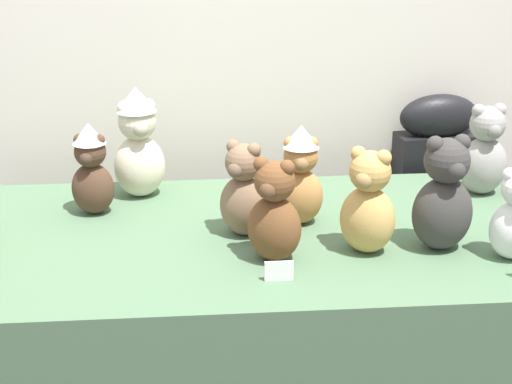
{
  "coord_description": "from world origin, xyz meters",
  "views": [
    {
      "loc": [
        -0.16,
        -1.67,
        1.64
      ],
      "look_at": [
        0.0,
        0.25,
        0.89
      ],
      "focal_mm": 53.85,
      "sensor_mm": 36.0,
      "label": 1
    }
  ],
  "objects_px": {
    "teddy_bear_caramel": "(300,176)",
    "teddy_bear_chestnut": "(274,214)",
    "teddy_bear_honey": "(368,205)",
    "teddy_bear_cocoa": "(92,170)",
    "teddy_bear_ash": "(485,152)",
    "instrument_case": "(429,228)",
    "teddy_bear_cream": "(138,144)",
    "display_table": "(256,352)",
    "teddy_bear_charcoal": "(444,197)",
    "teddy_bear_mocha": "(244,192)"
  },
  "relations": [
    {
      "from": "teddy_bear_cream",
      "to": "teddy_bear_cocoa",
      "type": "bearing_deg",
      "value": -149.01
    },
    {
      "from": "display_table",
      "to": "teddy_bear_charcoal",
      "type": "height_order",
      "value": "teddy_bear_charcoal"
    },
    {
      "from": "display_table",
      "to": "teddy_bear_chestnut",
      "type": "bearing_deg",
      "value": -79.14
    },
    {
      "from": "teddy_bear_charcoal",
      "to": "teddy_bear_honey",
      "type": "xyz_separation_m",
      "value": [
        -0.2,
        -0.0,
        -0.01
      ]
    },
    {
      "from": "display_table",
      "to": "teddy_bear_caramel",
      "type": "relative_size",
      "value": 6.16
    },
    {
      "from": "teddy_bear_caramel",
      "to": "teddy_bear_honey",
      "type": "bearing_deg",
      "value": -47.49
    },
    {
      "from": "teddy_bear_honey",
      "to": "display_table",
      "type": "bearing_deg",
      "value": -174.56
    },
    {
      "from": "teddy_bear_cocoa",
      "to": "teddy_bear_caramel",
      "type": "relative_size",
      "value": 0.95
    },
    {
      "from": "teddy_bear_ash",
      "to": "teddy_bear_chestnut",
      "type": "relative_size",
      "value": 1.05
    },
    {
      "from": "display_table",
      "to": "teddy_bear_caramel",
      "type": "xyz_separation_m",
      "value": [
        0.13,
        0.06,
        0.52
      ]
    },
    {
      "from": "teddy_bear_ash",
      "to": "teddy_bear_cocoa",
      "type": "distance_m",
      "value": 1.18
    },
    {
      "from": "teddy_bear_cocoa",
      "to": "teddy_bear_chestnut",
      "type": "relative_size",
      "value": 1.0
    },
    {
      "from": "teddy_bear_cream",
      "to": "teddy_bear_chestnut",
      "type": "relative_size",
      "value": 1.26
    },
    {
      "from": "teddy_bear_chestnut",
      "to": "teddy_bear_mocha",
      "type": "xyz_separation_m",
      "value": [
        -0.07,
        0.16,
        -0.0
      ]
    },
    {
      "from": "teddy_bear_ash",
      "to": "teddy_bear_mocha",
      "type": "bearing_deg",
      "value": -166.0
    },
    {
      "from": "teddy_bear_honey",
      "to": "teddy_bear_cocoa",
      "type": "distance_m",
      "value": 0.8
    },
    {
      "from": "teddy_bear_caramel",
      "to": "teddy_bear_chestnut",
      "type": "relative_size",
      "value": 1.06
    },
    {
      "from": "teddy_bear_caramel",
      "to": "teddy_bear_cream",
      "type": "bearing_deg",
      "value": 157.4
    },
    {
      "from": "teddy_bear_charcoal",
      "to": "teddy_bear_chestnut",
      "type": "height_order",
      "value": "teddy_bear_charcoal"
    },
    {
      "from": "teddy_bear_cream",
      "to": "teddy_bear_mocha",
      "type": "height_order",
      "value": "teddy_bear_cream"
    },
    {
      "from": "teddy_bear_mocha",
      "to": "teddy_bear_cocoa",
      "type": "bearing_deg",
      "value": -169.52
    },
    {
      "from": "teddy_bear_charcoal",
      "to": "teddy_bear_mocha",
      "type": "distance_m",
      "value": 0.52
    },
    {
      "from": "teddy_bear_ash",
      "to": "teddy_bear_charcoal",
      "type": "bearing_deg",
      "value": -127.43
    },
    {
      "from": "teddy_bear_honey",
      "to": "teddy_bear_cocoa",
      "type": "height_order",
      "value": "teddy_bear_honey"
    },
    {
      "from": "instrument_case",
      "to": "teddy_bear_chestnut",
      "type": "bearing_deg",
      "value": -137.13
    },
    {
      "from": "teddy_bear_charcoal",
      "to": "teddy_bear_cream",
      "type": "distance_m",
      "value": 0.92
    },
    {
      "from": "display_table",
      "to": "teddy_bear_charcoal",
      "type": "xyz_separation_m",
      "value": [
        0.47,
        -0.14,
        0.53
      ]
    },
    {
      "from": "teddy_bear_ash",
      "to": "teddy_bear_caramel",
      "type": "xyz_separation_m",
      "value": [
        -0.59,
        -0.18,
        0.01
      ]
    },
    {
      "from": "teddy_bear_honey",
      "to": "teddy_bear_cocoa",
      "type": "xyz_separation_m",
      "value": [
        -0.73,
        0.32,
        0.0
      ]
    },
    {
      "from": "instrument_case",
      "to": "teddy_bear_cocoa",
      "type": "relative_size",
      "value": 3.69
    },
    {
      "from": "instrument_case",
      "to": "teddy_bear_ash",
      "type": "bearing_deg",
      "value": -87.59
    },
    {
      "from": "display_table",
      "to": "teddy_bear_cream",
      "type": "relative_size",
      "value": 5.15
    },
    {
      "from": "teddy_bear_ash",
      "to": "teddy_bear_cocoa",
      "type": "xyz_separation_m",
      "value": [
        -1.18,
        -0.06,
        -0.0
      ]
    },
    {
      "from": "teddy_bear_honey",
      "to": "teddy_bear_cream",
      "type": "xyz_separation_m",
      "value": [
        -0.61,
        0.45,
        0.04
      ]
    },
    {
      "from": "teddy_bear_honey",
      "to": "teddy_bear_ash",
      "type": "bearing_deg",
      "value": 72.69
    },
    {
      "from": "instrument_case",
      "to": "teddy_bear_honey",
      "type": "bearing_deg",
      "value": -125.43
    },
    {
      "from": "teddy_bear_honey",
      "to": "teddy_bear_caramel",
      "type": "relative_size",
      "value": 0.98
    },
    {
      "from": "display_table",
      "to": "teddy_bear_cocoa",
      "type": "distance_m",
      "value": 0.71
    },
    {
      "from": "teddy_bear_charcoal",
      "to": "teddy_bear_honey",
      "type": "distance_m",
      "value": 0.2
    },
    {
      "from": "display_table",
      "to": "teddy_bear_ash",
      "type": "bearing_deg",
      "value": 18.61
    },
    {
      "from": "teddy_bear_caramel",
      "to": "teddy_bear_ash",
      "type": "bearing_deg",
      "value": 22.96
    },
    {
      "from": "teddy_bear_caramel",
      "to": "display_table",
      "type": "bearing_deg",
      "value": -149.24
    },
    {
      "from": "teddy_bear_cocoa",
      "to": "teddy_bear_caramel",
      "type": "distance_m",
      "value": 0.6
    },
    {
      "from": "teddy_bear_caramel",
      "to": "teddy_bear_mocha",
      "type": "height_order",
      "value": "teddy_bear_caramel"
    },
    {
      "from": "instrument_case",
      "to": "teddy_bear_caramel",
      "type": "bearing_deg",
      "value": -143.18
    },
    {
      "from": "display_table",
      "to": "instrument_case",
      "type": "relative_size",
      "value": 1.76
    },
    {
      "from": "teddy_bear_honey",
      "to": "teddy_bear_mocha",
      "type": "bearing_deg",
      "value": -171.19
    },
    {
      "from": "teddy_bear_cocoa",
      "to": "teddy_bear_caramel",
      "type": "bearing_deg",
      "value": -1.67
    },
    {
      "from": "teddy_bear_mocha",
      "to": "teddy_bear_caramel",
      "type": "bearing_deg",
      "value": 55.73
    },
    {
      "from": "teddy_bear_charcoal",
      "to": "teddy_bear_chestnut",
      "type": "bearing_deg",
      "value": 175.43
    }
  ]
}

